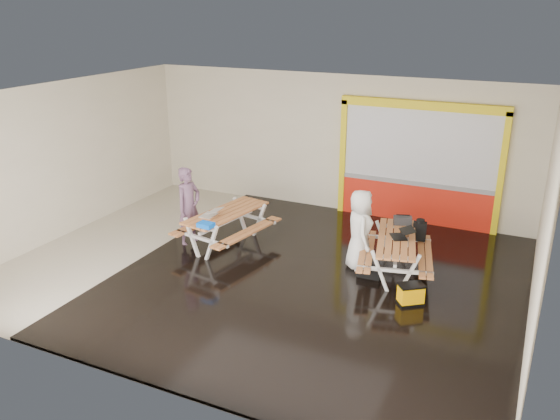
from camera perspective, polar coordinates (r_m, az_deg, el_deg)
The scene contains 14 objects.
room at distance 10.93m, azimuth -2.01°, elevation 2.23°, with size 10.02×8.02×3.52m.
deck at distance 11.12m, azimuth 3.88°, elevation -7.12°, with size 7.50×7.98×0.05m, color black.
kiosk at distance 13.92m, azimuth 13.68°, elevation 4.27°, with size 3.88×0.16×3.00m.
picnic_table_left at distance 12.41m, azimuth -5.39°, elevation -1.04°, with size 1.79×2.34×0.85m.
picnic_table_right at distance 11.33m, azimuth 11.58°, elevation -3.62°, with size 1.81×2.30×0.82m.
person_left at distance 12.62m, azimuth -9.14°, elevation 0.31°, with size 0.65×0.43×1.79m, color #684962.
person_right at distance 11.39m, azimuth 8.03°, elevation -2.00°, with size 0.81×0.53×1.66m, color white.
laptop_left at distance 12.11m, azimuth -6.95°, elevation -0.34°, with size 0.43×0.39×0.18m.
laptop_right at distance 11.27m, azimuth 12.13°, elevation -2.41°, with size 0.56×0.54×0.18m.
blue_pouch at distance 11.53m, azimuth -7.45°, elevation -1.50°, with size 0.32×0.22×0.09m, color blue.
toolbox at distance 11.92m, azimuth 12.21°, elevation -1.02°, with size 0.41×0.29×0.21m.
backpack at distance 11.91m, azimuth 13.85°, elevation -1.95°, with size 0.29×0.21×0.45m.
dark_case at distance 11.35m, azimuth 9.05°, elevation -6.13°, with size 0.45×0.34×0.17m, color black.
fluke_bag at distance 10.44m, azimuth 12.99°, elevation -8.26°, with size 0.53×0.50×0.38m.
Camera 1 is at (4.78, -9.25, 5.10)m, focal length 36.42 mm.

